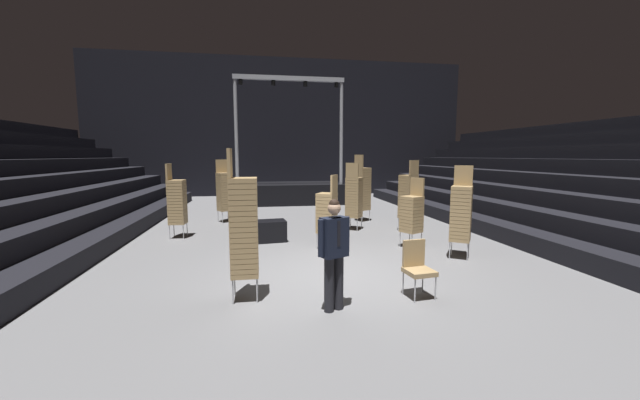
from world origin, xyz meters
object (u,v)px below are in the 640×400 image
Objects in this scene: chair_stack_mid_left at (412,213)px; chair_stack_aisle_left at (224,191)px; chair_stack_rear_right at (408,196)px; equipment_road_case at (269,231)px; loose_chair_near_man at (417,265)px; stage_riser at (289,190)px; man_with_tie at (334,248)px; chair_stack_rear_left at (244,226)px; chair_stack_rear_centre at (461,212)px; chair_stack_front_right at (354,197)px; chair_stack_front_left at (362,188)px; chair_stack_mid_right at (327,212)px; chair_stack_mid_centre at (177,201)px.

chair_stack_aisle_left reaches higher than chair_stack_mid_left.
chair_stack_rear_right and chair_stack_aisle_left have the same top height.
equipment_road_case is 0.95× the size of loose_chair_near_man.
stage_riser reaches higher than man_with_tie.
chair_stack_aisle_left is at bearing -98.15° from man_with_tie.
chair_stack_rear_left is 2.62× the size of loose_chair_near_man.
chair_stack_mid_left is 0.84× the size of chair_stack_rear_centre.
chair_stack_aisle_left is 8.57m from loose_chair_near_man.
stage_riser is at bearing -115.99° from man_with_tie.
loose_chair_near_man is at bearing -57.58° from chair_stack_front_right.
chair_stack_mid_left is 6.81m from chair_stack_aisle_left.
stage_riser is at bearing 138.46° from chair_stack_front_right.
chair_stack_rear_centre is at bearing -29.42° from chair_stack_front_right.
chair_stack_rear_right reaches higher than chair_stack_mid_left.
chair_stack_rear_centre reaches higher than man_with_tie.
chair_stack_front_left is 2.14m from chair_stack_rear_right.
chair_stack_rear_left is 5.10m from chair_stack_rear_centre.
chair_stack_rear_centre is at bearing -18.13° from chair_stack_front_left.
equipment_road_case is (-1.45, 0.99, -0.65)m from chair_stack_mid_right.
chair_stack_front_left reaches higher than chair_stack_rear_centre.
man_with_tie is at bearing 69.53° from chair_stack_rear_centre.
chair_stack_front_left reaches higher than man_with_tie.
chair_stack_mid_centre reaches higher than chair_stack_mid_right.
equipment_road_case is at bearing -104.20° from man_with_tie.
chair_stack_aisle_left is at bearing 127.94° from chair_stack_rear_right.
chair_stack_front_left reaches higher than chair_stack_mid_left.
chair_stack_rear_left is 1.11× the size of chair_stack_rear_right.
chair_stack_aisle_left is (-2.67, -4.83, 0.48)m from stage_riser.
chair_stack_mid_right is at bearing 54.66° from chair_stack_mid_left.
stage_riser is 6.60× the size of equipment_road_case.
man_with_tie is 1.82× the size of loose_chair_near_man.
chair_stack_rear_left reaches higher than equipment_road_case.
chair_stack_mid_right is 3.37m from chair_stack_rear_right.
chair_stack_front_right is 2.58m from chair_stack_mid_left.
man_with_tie is 8.31m from chair_stack_aisle_left.
stage_riser is 2.78× the size of chair_stack_front_right.
chair_stack_front_left is 4.41m from equipment_road_case.
loose_chair_near_man is at bearing 81.12° from chair_stack_rear_centre.
chair_stack_mid_right is 1.99× the size of loose_chair_near_man.
stage_riser is 3.16× the size of chair_stack_mid_right.
chair_stack_mid_centre is at bearing 10.00° from chair_stack_rear_centre.
chair_stack_rear_right reaches higher than equipment_road_case.
man_with_tie is 0.96× the size of chair_stack_mid_left.
stage_riser is 8.13m from chair_stack_mid_centre.
equipment_road_case is at bearing 42.80° from chair_stack_mid_left.
chair_stack_front_right is 1.00× the size of chair_stack_mid_centre.
man_with_tie is at bearing -151.25° from chair_stack_rear_right.
stage_riser is at bearing 173.93° from chair_stack_front_left.
chair_stack_mid_right is at bearing 9.45° from chair_stack_rear_centre.
chair_stack_mid_right is 3.65m from chair_stack_rear_left.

